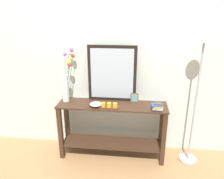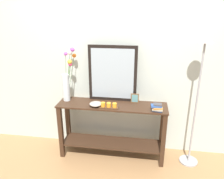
% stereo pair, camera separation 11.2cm
% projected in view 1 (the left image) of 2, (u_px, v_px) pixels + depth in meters
% --- Properties ---
extents(ground_plane, '(7.00, 6.00, 0.02)m').
position_uv_depth(ground_plane, '(112.00, 155.00, 3.15)').
color(ground_plane, '#997047').
extents(wall_back, '(6.40, 0.08, 2.70)m').
position_uv_depth(wall_back, '(114.00, 56.00, 2.97)').
color(wall_back, beige).
rests_on(wall_back, ground).
extents(console_table, '(1.43, 0.36, 0.78)m').
position_uv_depth(console_table, '(112.00, 125.00, 2.99)').
color(console_table, '#382316').
rests_on(console_table, ground).
extents(mirror_leaning, '(0.64, 0.03, 0.75)m').
position_uv_depth(mirror_leaning, '(112.00, 74.00, 2.90)').
color(mirror_leaning, black).
rests_on(mirror_leaning, console_table).
extents(tall_vase_left, '(0.18, 0.23, 0.71)m').
position_uv_depth(tall_vase_left, '(66.00, 81.00, 2.91)').
color(tall_vase_left, silver).
rests_on(tall_vase_left, console_table).
extents(candle_tray, '(0.24, 0.09, 0.07)m').
position_uv_depth(candle_tray, '(109.00, 106.00, 2.78)').
color(candle_tray, '#472D1C').
rests_on(candle_tray, console_table).
extents(picture_frame_small, '(0.11, 0.01, 0.13)m').
position_uv_depth(picture_frame_small, '(134.00, 98.00, 2.93)').
color(picture_frame_small, brown).
rests_on(picture_frame_small, console_table).
extents(decorative_bowl, '(0.16, 0.16, 0.06)m').
position_uv_depth(decorative_bowl, '(96.00, 104.00, 2.82)').
color(decorative_bowl, '#9E9389').
rests_on(decorative_bowl, console_table).
extents(book_stack, '(0.15, 0.11, 0.10)m').
position_uv_depth(book_stack, '(157.00, 107.00, 2.70)').
color(book_stack, '#2D519E').
rests_on(book_stack, console_table).
extents(floor_lamp, '(0.24, 0.24, 1.70)m').
position_uv_depth(floor_lamp, '(199.00, 80.00, 2.65)').
color(floor_lamp, '#9E9EA3').
rests_on(floor_lamp, ground).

